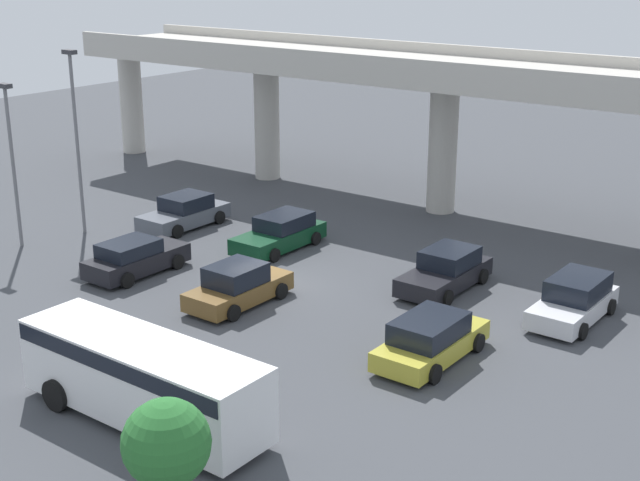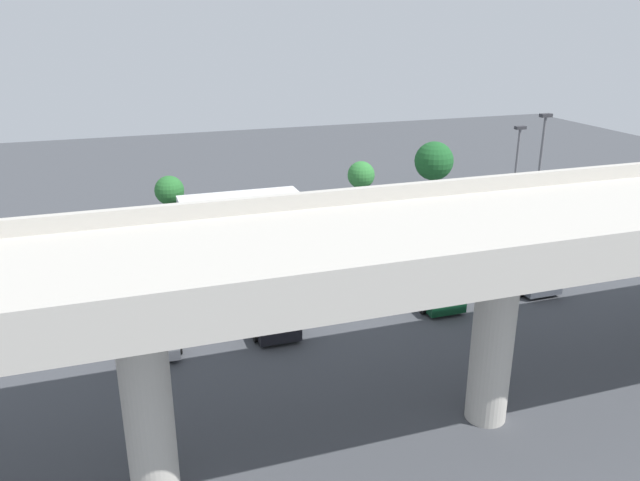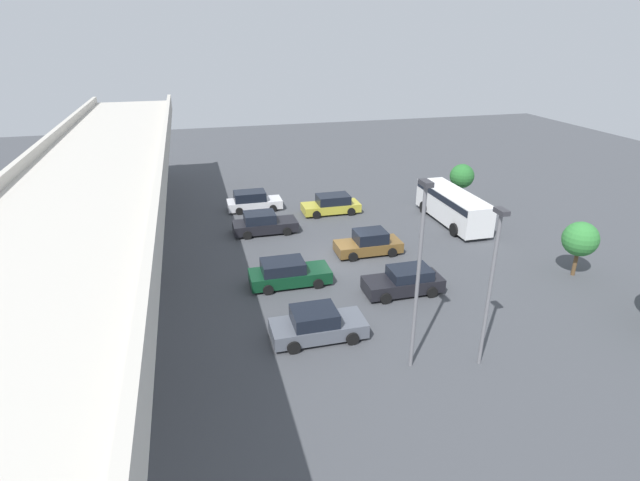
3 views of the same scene
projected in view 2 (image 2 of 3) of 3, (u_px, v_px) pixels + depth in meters
The scene contains 15 objects.
ground_plane at pixel (349, 277), 35.27m from camera, with size 100.81×100.81×0.00m, color #424449.
highway_overpass at pixel (502, 252), 20.73m from camera, with size 48.52×7.06×8.16m.
parked_car_0 at pixel (521, 271), 34.18m from camera, with size 2.23×4.65×1.58m.
parked_car_1 at pixel (419, 242), 38.58m from camera, with size 2.11×4.51×1.51m.
parked_car_2 at pixel (428, 287), 32.17m from camera, with size 2.16×4.77×1.55m.
parked_car_3 at pixel (333, 253), 36.76m from camera, with size 2.12×4.44×1.62m.
parked_car_4 at pixel (269, 311), 29.49m from camera, with size 2.17×4.72×1.59m.
parked_car_5 at pixel (191, 272), 34.05m from camera, with size 2.16×4.71×1.55m.
parked_car_6 at pixel (153, 328), 27.81m from camera, with size 2.11×4.50×1.61m.
shuttle_bus at pixel (240, 209), 42.72m from camera, with size 8.24×2.58×2.49m.
lamp_post_near_aisle at pixel (515, 174), 40.03m from camera, with size 0.70×0.35×7.44m.
lamp_post_mid_lot at pixel (539, 176), 36.87m from camera, with size 0.70×0.35×8.66m.
tree_front_left at pixel (434, 161), 50.36m from camera, with size 3.15×3.15×4.50m.
tree_front_centre at pixel (361, 175), 48.05m from camera, with size 2.11×2.11×3.47m.
tree_front_far_right at pixel (169, 191), 43.94m from camera, with size 2.07×2.07×3.40m.
Camera 2 is at (11.94, 30.28, 13.82)m, focal length 35.00 mm.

